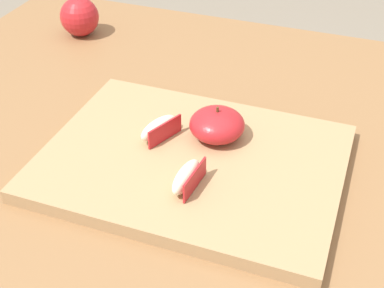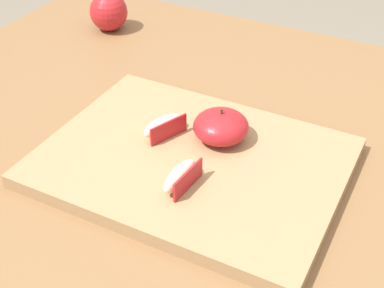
{
  "view_description": "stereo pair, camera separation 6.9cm",
  "coord_description": "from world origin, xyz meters",
  "views": [
    {
      "loc": [
        0.14,
        -0.57,
        1.18
      ],
      "look_at": [
        -0.06,
        -0.04,
        0.77
      ],
      "focal_mm": 50.55,
      "sensor_mm": 36.0,
      "label": 1
    },
    {
      "loc": [
        0.2,
        -0.54,
        1.18
      ],
      "look_at": [
        -0.06,
        -0.04,
        0.77
      ],
      "focal_mm": 50.55,
      "sensor_mm": 36.0,
      "label": 2
    }
  ],
  "objects": [
    {
      "name": "apple_wedge_left",
      "position": [
        -0.04,
        -0.1,
        0.76
      ],
      "size": [
        0.03,
        0.07,
        0.03
      ],
      "color": "#F4EACC",
      "rests_on": "cutting_board"
    },
    {
      "name": "whole_apple_crimson",
      "position": [
        -0.4,
        0.27,
        0.76
      ],
      "size": [
        0.07,
        0.07,
        0.08
      ],
      "color": "#B21E23",
      "rests_on": "dining_table"
    },
    {
      "name": "apple_half_skin_up",
      "position": [
        -0.04,
        0.01,
        0.77
      ],
      "size": [
        0.08,
        0.08,
        0.05
      ],
      "color": "#B21E23",
      "rests_on": "cutting_board"
    },
    {
      "name": "apple_wedge_middle",
      "position": [
        -0.11,
        -0.02,
        0.76
      ],
      "size": [
        0.05,
        0.07,
        0.03
      ],
      "color": "#F4EACC",
      "rests_on": "cutting_board"
    },
    {
      "name": "dining_table",
      "position": [
        0.0,
        0.0,
        0.62
      ],
      "size": [
        1.19,
        0.87,
        0.73
      ],
      "color": "brown",
      "rests_on": "ground_plane"
    },
    {
      "name": "cutting_board",
      "position": [
        -0.06,
        -0.04,
        0.74
      ],
      "size": [
        0.39,
        0.29,
        0.02
      ],
      "color": "#A37F56",
      "rests_on": "dining_table"
    }
  ]
}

